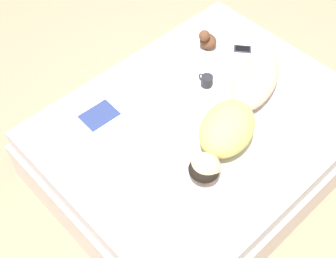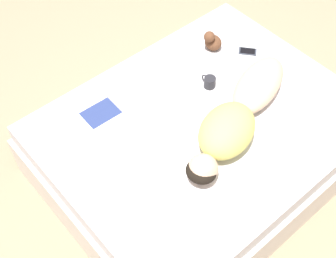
% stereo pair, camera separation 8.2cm
% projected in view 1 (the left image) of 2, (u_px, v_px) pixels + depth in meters
% --- Properties ---
extents(ground_plane, '(12.00, 12.00, 0.00)m').
position_uv_depth(ground_plane, '(199.00, 163.00, 3.46)').
color(ground_plane, '#9E8466').
extents(bed, '(1.64, 2.07, 0.51)m').
position_uv_depth(bed, '(200.00, 143.00, 3.27)').
color(bed, beige).
rests_on(bed, ground_plane).
extents(person, '(0.59, 1.20, 0.24)m').
position_uv_depth(person, '(236.00, 114.00, 2.96)').
color(person, '#DBB28E').
rests_on(person, bed).
extents(open_magazine, '(0.55, 0.35, 0.01)m').
position_uv_depth(open_magazine, '(111.00, 127.00, 3.02)').
color(open_magazine, white).
rests_on(open_magazine, bed).
extents(coffee_mug, '(0.12, 0.08, 0.08)m').
position_uv_depth(coffee_mug, '(207.00, 81.00, 3.23)').
color(coffee_mug, '#232328').
rests_on(coffee_mug, bed).
extents(cell_phone, '(0.15, 0.14, 0.01)m').
position_uv_depth(cell_phone, '(242.00, 49.00, 3.48)').
color(cell_phone, '#333842').
rests_on(cell_phone, bed).
extents(plush_toy, '(0.13, 0.15, 0.18)m').
position_uv_depth(plush_toy, '(207.00, 40.00, 3.44)').
color(plush_toy, brown).
rests_on(plush_toy, bed).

